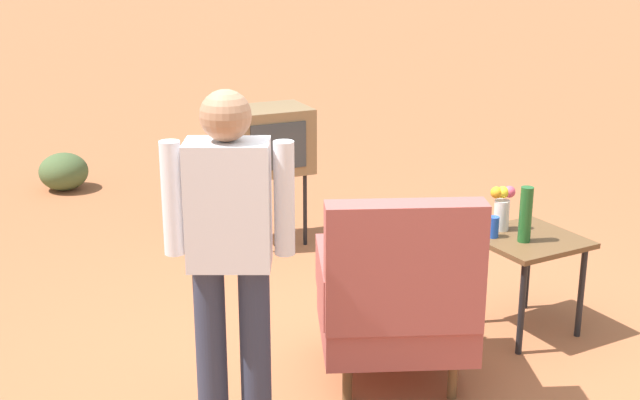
# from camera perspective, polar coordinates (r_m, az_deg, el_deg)

# --- Properties ---
(ground_plane) EXTENTS (60.00, 60.00, 0.00)m
(ground_plane) POSITION_cam_1_polar(r_m,az_deg,el_deg) (4.64, 3.41, -11.87)
(ground_plane) COLOR #A05B38
(armchair) EXTENTS (1.02, 1.03, 1.06)m
(armchair) POSITION_cam_1_polar(r_m,az_deg,el_deg) (4.42, 5.12, -6.28)
(armchair) COLOR brown
(armchair) RESTS_ON ground
(side_table) EXTENTS (0.56, 0.56, 0.58)m
(side_table) POSITION_cam_1_polar(r_m,az_deg,el_deg) (5.13, 13.51, -3.26)
(side_table) COLOR black
(side_table) RESTS_ON ground
(tv_on_stand) EXTENTS (0.64, 0.50, 1.03)m
(tv_on_stand) POSITION_cam_1_polar(r_m,az_deg,el_deg) (6.37, -3.47, 3.90)
(tv_on_stand) COLOR black
(tv_on_stand) RESTS_ON ground
(person_standing) EXTENTS (0.51, 0.37, 1.64)m
(person_standing) POSITION_cam_1_polar(r_m,az_deg,el_deg) (3.80, -5.95, -3.22)
(person_standing) COLOR #2D3347
(person_standing) RESTS_ON ground
(bottle_wine_green) EXTENTS (0.07, 0.07, 0.32)m
(bottle_wine_green) POSITION_cam_1_polar(r_m,az_deg,el_deg) (4.98, 13.39, -0.94)
(bottle_wine_green) COLOR #1E5623
(bottle_wine_green) RESTS_ON side_table
(soda_can_blue) EXTENTS (0.07, 0.07, 0.12)m
(soda_can_blue) POSITION_cam_1_polar(r_m,az_deg,el_deg) (5.04, 11.33, -1.75)
(soda_can_blue) COLOR blue
(soda_can_blue) RESTS_ON side_table
(flower_vase) EXTENTS (0.14, 0.10, 0.27)m
(flower_vase) POSITION_cam_1_polar(r_m,az_deg,el_deg) (5.14, 11.90, -0.37)
(flower_vase) COLOR silver
(flower_vase) RESTS_ON side_table
(shrub_near) EXTENTS (0.44, 0.44, 0.34)m
(shrub_near) POSITION_cam_1_polar(r_m,az_deg,el_deg) (8.16, -16.54, 1.81)
(shrub_near) COLOR #475B33
(shrub_near) RESTS_ON ground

